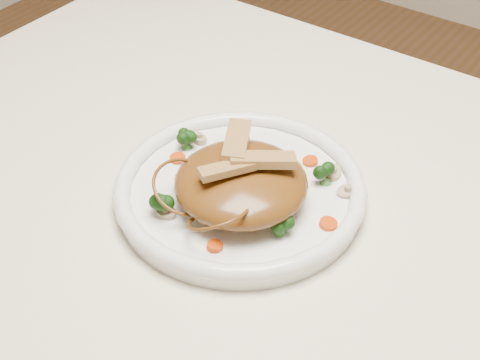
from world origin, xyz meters
The scene contains 19 objects.
table centered at (0.00, 0.00, 0.65)m, with size 1.20×0.80×0.75m.
plate centered at (-0.07, -0.02, 0.76)m, with size 0.29×0.29×0.02m, color white.
noodle_mound centered at (-0.06, -0.03, 0.79)m, with size 0.15×0.15×0.05m, color brown.
chicken_a centered at (-0.04, -0.02, 0.83)m, with size 0.07×0.02×0.01m, color tan.
chicken_b centered at (-0.08, -0.01, 0.83)m, with size 0.08×0.03×0.01m, color tan.
chicken_c centered at (-0.06, -0.05, 0.83)m, with size 0.06×0.02×0.01m, color tan.
broccoli_0 centered at (0.01, 0.05, 0.78)m, with size 0.03×0.03×0.03m, color black, non-canonical shape.
broccoli_1 centered at (-0.17, 0.01, 0.78)m, with size 0.02×0.02×0.03m, color black, non-canonical shape.
broccoli_2 centered at (-0.11, -0.10, 0.78)m, with size 0.03×0.03×0.03m, color black, non-canonical shape.
broccoli_3 centered at (0.01, -0.05, 0.78)m, with size 0.03×0.03×0.03m, color black, non-canonical shape.
carrot_0 centered at (-0.03, 0.07, 0.77)m, with size 0.02×0.02×0.01m, color #B13006.
carrot_1 centered at (-0.16, -0.02, 0.77)m, with size 0.02×0.02×0.01m, color #B13006.
carrot_2 centered at (0.04, -0.01, 0.77)m, with size 0.02×0.02×0.01m, color #B13006.
carrot_3 centered at (-0.12, 0.06, 0.77)m, with size 0.02×0.02×0.01m, color #B13006.
carrot_4 centered at (-0.03, -0.11, 0.77)m, with size 0.02×0.02×0.01m, color #B13006.
mushroom_0 centered at (-0.11, -0.10, 0.77)m, with size 0.02×0.02×0.01m, color #C2B491.
mushroom_1 centered at (0.04, 0.05, 0.77)m, with size 0.03×0.03×0.01m, color #C2B491.
mushroom_2 centered at (-0.16, 0.03, 0.77)m, with size 0.02×0.02×0.01m, color #C2B491.
mushroom_3 centered at (0.01, 0.07, 0.77)m, with size 0.03×0.03×0.01m, color #C2B491.
Camera 1 is at (0.30, -0.53, 1.30)m, focal length 53.83 mm.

